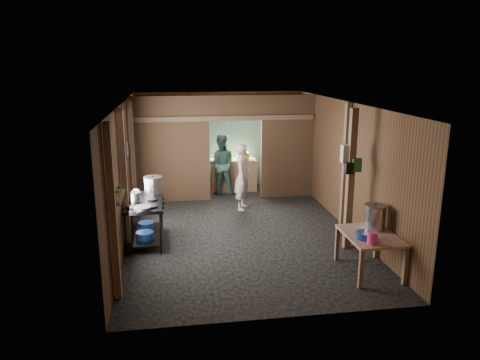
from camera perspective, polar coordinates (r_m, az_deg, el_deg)
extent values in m
cube|color=black|center=(9.64, -0.18, -6.05)|extent=(4.50, 7.00, 0.00)
cube|color=#433F3C|center=(9.06, -0.19, 9.54)|extent=(4.50, 7.00, 0.00)
cube|color=brown|center=(12.67, -2.53, 5.02)|extent=(4.50, 0.00, 2.60)
cube|color=brown|center=(5.96, 4.80, -5.99)|extent=(4.50, 0.00, 2.60)
cube|color=brown|center=(9.21, -14.16, 0.99)|extent=(0.00, 7.00, 2.60)
cube|color=brown|center=(9.84, 12.89, 1.91)|extent=(0.00, 7.00, 2.60)
cube|color=brown|center=(11.32, -8.50, 3.73)|extent=(1.85, 0.10, 2.60)
cube|color=brown|center=(11.69, 5.89, 4.15)|extent=(1.35, 0.10, 2.60)
cube|color=brown|center=(11.29, -0.58, 8.99)|extent=(1.30, 0.10, 0.60)
cube|color=#76BFBF|center=(12.62, -2.49, 4.75)|extent=(4.40, 0.06, 2.50)
cube|color=#A27D5E|center=(12.35, -0.82, 0.63)|extent=(1.20, 0.50, 0.85)
cylinder|color=silver|center=(12.52, -1.36, 7.69)|extent=(0.20, 0.03, 0.20)
cube|color=#A27D5E|center=(6.72, -15.54, -4.11)|extent=(0.10, 0.12, 2.60)
cube|color=#A27D5E|center=(8.43, -14.17, -0.25)|extent=(0.10, 0.12, 2.60)
cube|color=#A27D5E|center=(10.38, -13.19, 2.53)|extent=(0.10, 0.12, 2.60)
cube|color=#A27D5E|center=(9.63, 12.93, 1.64)|extent=(0.10, 0.12, 2.60)
cube|color=#A27D5E|center=(8.52, 13.53, -0.06)|extent=(0.12, 0.12, 2.60)
cube|color=#A27D5E|center=(11.24, -1.82, 7.67)|extent=(4.40, 0.12, 0.12)
cylinder|color=slate|center=(9.53, -13.84, 3.60)|extent=(0.03, 0.34, 0.34)
cylinder|color=black|center=(9.94, -13.61, 3.46)|extent=(0.03, 0.30, 0.30)
cube|color=#A27D5E|center=(7.16, -14.90, -2.08)|extent=(0.14, 0.80, 0.03)
cylinder|color=silver|center=(6.90, -15.15, -2.15)|extent=(0.07, 0.07, 0.10)
cylinder|color=gold|center=(7.14, -14.94, -1.58)|extent=(0.08, 0.08, 0.10)
cylinder|color=#29772B|center=(7.35, -14.76, -1.11)|extent=(0.06, 0.06, 0.10)
cube|color=silver|center=(8.47, 13.21, 3.21)|extent=(0.22, 0.15, 0.32)
cube|color=#29772B|center=(8.43, 14.25, 1.83)|extent=(0.16, 0.12, 0.24)
cube|color=black|center=(8.37, 13.39, 1.44)|extent=(0.14, 0.10, 0.20)
cylinder|color=silver|center=(9.25, -12.80, -1.53)|extent=(0.19, 0.19, 0.10)
cylinder|color=#194191|center=(8.83, -11.74, -6.75)|extent=(0.33, 0.33, 0.14)
cylinder|color=#194191|center=(9.37, -11.57, -5.53)|extent=(0.31, 0.31, 0.12)
cylinder|color=#194191|center=(7.60, 15.25, -6.63)|extent=(0.33, 0.33, 0.11)
cylinder|color=#FB3EA5|center=(7.40, 16.11, -6.94)|extent=(0.18, 0.18, 0.18)
cube|color=silver|center=(7.36, 17.20, -7.89)|extent=(0.29, 0.15, 0.01)
cylinder|color=gold|center=(12.27, 0.33, 3.04)|extent=(0.35, 0.35, 0.19)
imported|color=silver|center=(10.69, 0.33, 0.42)|extent=(0.54, 0.66, 1.57)
imported|color=#407570|center=(12.01, -2.38, 2.00)|extent=(0.83, 0.69, 1.58)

